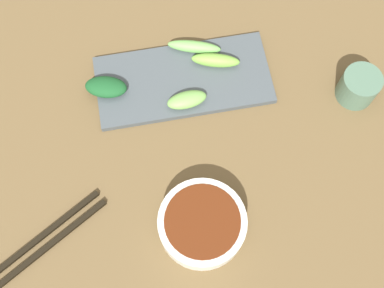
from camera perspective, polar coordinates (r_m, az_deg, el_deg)
tabletop at (r=0.86m, az=-1.00°, el=1.61°), size 2.10×2.10×0.02m
sauce_bowl at (r=0.77m, az=1.15°, el=-9.20°), size 0.14×0.14×0.05m
serving_plate at (r=0.88m, az=-1.01°, el=7.39°), size 0.14×0.31×0.01m
broccoli_stalk_0 at (r=0.90m, az=0.25°, el=11.18°), size 0.05×0.10×0.02m
broccoli_stalk_1 at (r=0.88m, az=2.74°, el=9.64°), size 0.05×0.09×0.02m
broccoli_stalk_2 at (r=0.85m, az=-0.60°, el=5.14°), size 0.04×0.07×0.02m
broccoli_leafy_3 at (r=0.87m, az=-9.91°, el=6.51°), size 0.06×0.08×0.02m
chopsticks at (r=0.82m, az=-16.87°, el=-10.95°), size 0.14×0.21×0.01m
tea_cup at (r=0.90m, az=18.69°, el=6.31°), size 0.07×0.07×0.06m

